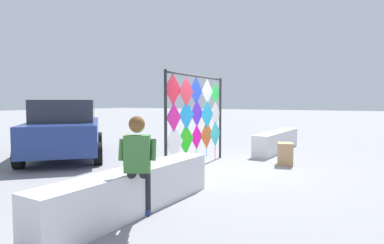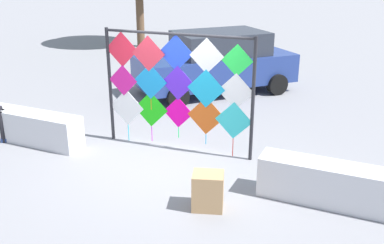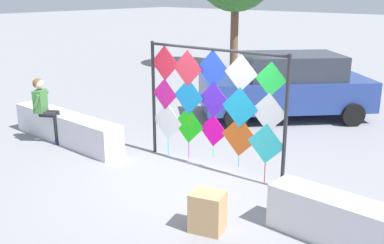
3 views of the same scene
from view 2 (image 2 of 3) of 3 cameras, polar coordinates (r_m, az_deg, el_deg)
The scene contains 6 objects.
ground at distance 8.67m, azimuth -3.19°, elevation -5.25°, with size 120.00×120.00×0.00m, color gray.
plaza_ledge_left at distance 10.47m, azimuth -22.36°, elevation -0.18°, with size 3.53×0.53×0.68m, color silver.
plaza_ledge_right at distance 7.47m, azimuth 22.22°, elevation -8.38°, with size 3.53×0.53×0.68m, color silver.
kite_display_rack at distance 8.81m, azimuth -1.97°, elevation 5.16°, with size 3.16×0.26×2.44m.
parked_car at distance 13.08m, azimuth 3.15°, elevation 7.78°, with size 4.56×4.69×1.78m.
cardboard_box_large at distance 7.04m, azimuth 2.07°, elevation -8.91°, with size 0.49×0.40×0.61m, color tan.
Camera 2 is at (3.63, -6.93, 3.74)m, focal length 41.18 mm.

